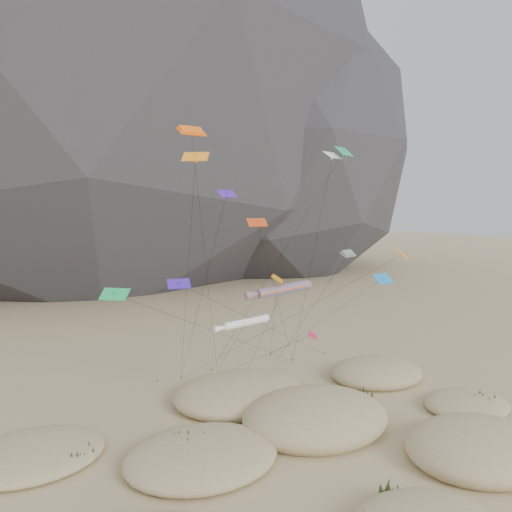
# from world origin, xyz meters

# --- Properties ---
(ground) EXTENTS (500.00, 500.00, 0.00)m
(ground) POSITION_xyz_m (0.00, 0.00, 0.00)
(ground) COLOR #CCB789
(ground) RESTS_ON ground
(rock_headland) EXTENTS (226.37, 148.64, 177.50)m
(rock_headland) POSITION_xyz_m (6.37, 118.72, 72.68)
(rock_headland) COLOR black
(rock_headland) RESTS_ON ground
(dunes) EXTENTS (49.86, 35.68, 4.31)m
(dunes) POSITION_xyz_m (-1.98, 3.86, 0.72)
(dunes) COLOR #CCB789
(dunes) RESTS_ON ground
(dune_grass) EXTENTS (42.79, 26.67, 1.57)m
(dune_grass) POSITION_xyz_m (-0.86, 3.11, 0.87)
(dune_grass) COLOR black
(dune_grass) RESTS_ON ground
(kite_stakes) EXTENTS (23.56, 6.57, 0.30)m
(kite_stakes) POSITION_xyz_m (2.80, 23.90, 0.15)
(kite_stakes) COLOR #3F2D1E
(kite_stakes) RESTS_ON ground
(rainbow_tube_kite) EXTENTS (7.16, 14.20, 13.38)m
(rainbow_tube_kite) POSITION_xyz_m (-0.67, 9.16, 12.59)
(rainbow_tube_kite) COLOR #FF5D1A
(rainbow_tube_kite) RESTS_ON ground
(white_tube_kite) EXTENTS (5.94, 12.65, 9.85)m
(white_tube_kite) POSITION_xyz_m (-3.53, 11.33, 9.25)
(white_tube_kite) COLOR white
(white_tube_kite) RESTS_ON ground
(orange_parafoil) EXTENTS (8.64, 11.16, 28.30)m
(orange_parafoil) POSITION_xyz_m (-6.51, 16.51, 27.47)
(orange_parafoil) COLOR #FF630D
(orange_parafoil) RESTS_ON ground
(multi_parafoil) EXTENTS (2.07, 15.12, 16.02)m
(multi_parafoil) POSITION_xyz_m (7.21, 9.28, 15.39)
(multi_parafoil) COLOR red
(multi_parafoil) RESTS_ON ground
(delta_kites) EXTENTS (33.50, 21.56, 27.07)m
(delta_kites) POSITION_xyz_m (1.12, 11.27, 17.72)
(delta_kites) COLOR orange
(delta_kites) RESTS_ON ground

